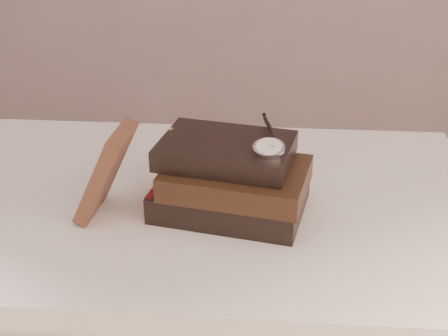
{
  "coord_description": "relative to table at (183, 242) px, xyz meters",
  "views": [
    {
      "loc": [
        0.14,
        -0.57,
        1.29
      ],
      "look_at": [
        0.07,
        0.32,
        0.82
      ],
      "focal_mm": 51.36,
      "sensor_mm": 36.0,
      "label": 1
    }
  ],
  "objects": [
    {
      "name": "book_stack",
      "position": [
        0.09,
        -0.04,
        0.15
      ],
      "size": [
        0.26,
        0.21,
        0.12
      ],
      "color": "black",
      "rests_on": "table"
    },
    {
      "name": "pocket_watch",
      "position": [
        0.14,
        -0.05,
        0.22
      ],
      "size": [
        0.06,
        0.15,
        0.02
      ],
      "color": "silver",
      "rests_on": "book_stack"
    },
    {
      "name": "table",
      "position": [
        0.0,
        0.0,
        0.0
      ],
      "size": [
        1.0,
        0.6,
        0.75
      ],
      "color": "silver",
      "rests_on": "ground"
    },
    {
      "name": "journal",
      "position": [
        -0.11,
        -0.06,
        0.17
      ],
      "size": [
        0.1,
        0.1,
        0.15
      ],
      "primitive_type": "cube",
      "rotation": [
        0.0,
        0.44,
        -0.1
      ],
      "color": "#3D2217",
      "rests_on": "table"
    },
    {
      "name": "eyeglasses",
      "position": [
        0.02,
        0.06,
        0.16
      ],
      "size": [
        0.12,
        0.13,
        0.05
      ],
      "color": "silver",
      "rests_on": "book_stack"
    }
  ]
}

